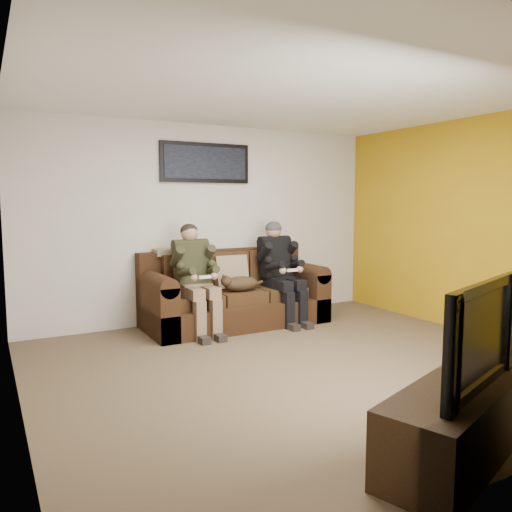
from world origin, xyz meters
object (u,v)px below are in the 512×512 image
person_left (195,272)px  television (464,333)px  framed_poster (206,163)px  sofa (233,296)px  person_right (280,265)px  tv_stand (460,421)px  cat (240,283)px

person_left → television: (0.32, -3.59, 0.05)m
framed_poster → sofa: bearing=-62.4°
person_left → television: person_left is taller
person_right → framed_poster: size_ratio=1.06×
tv_stand → television: bearing=70.8°
sofa → person_right: size_ratio=1.75×
sofa → person_right: 0.74m
sofa → framed_poster: (-0.20, 0.38, 1.74)m
person_right → framed_poster: 1.67m
person_right → television: size_ratio=1.17×
cat → tv_stand: cat is taller
person_right → television: (-0.88, -3.59, 0.04)m
sofa → person_right: (0.60, -0.19, 0.39)m
framed_poster → person_right: bearing=-35.8°
tv_stand → television: (0.00, 0.00, 0.56)m
person_left → television: size_ratio=1.16×
cat → framed_poster: 1.67m
sofa → television: size_ratio=2.05×
cat → framed_poster: framed_poster is taller
sofa → framed_poster: 1.79m
sofa → person_left: bearing=-162.0°
person_left → framed_poster: size_ratio=1.06×
person_left → person_right: bearing=0.0°
person_left → tv_stand: person_left is taller
person_right → tv_stand: bearing=-103.8°
cat → framed_poster: bearing=106.2°
person_right → tv_stand: (-0.88, -3.59, -0.52)m
person_left → cat: bearing=-4.2°
cat → tv_stand: size_ratio=0.44×
person_right → person_left: bearing=-180.0°
television → sofa: bearing=66.5°
framed_poster → tv_stand: (-0.08, -4.17, -1.87)m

